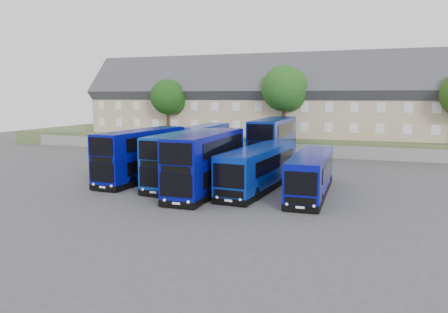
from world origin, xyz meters
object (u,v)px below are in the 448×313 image
coach_east_a (259,169)px  tree_west (169,98)px  dd_front_left (142,156)px  dd_front_mid (184,159)px  tree_mid (286,90)px

coach_east_a → tree_west: 28.55m
dd_front_left → dd_front_mid: dd_front_left is taller
coach_east_a → tree_west: bearing=135.7°
dd_front_left → tree_west: tree_west is taller
coach_east_a → tree_mid: bearing=101.0°
dd_front_mid → tree_mid: (4.07, 21.73, 5.95)m
tree_west → coach_east_a: bearing=-49.0°
tree_west → tree_mid: size_ratio=0.83×
dd_front_mid → coach_east_a: 6.48m
dd_front_left → coach_east_a: size_ratio=0.90×
dd_front_left → tree_mid: size_ratio=1.22×
dd_front_left → tree_mid: 23.65m
dd_front_mid → tree_mid: size_ratio=1.18×
dd_front_mid → tree_west: tree_west is taller
coach_east_a → tree_west: size_ratio=1.61×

